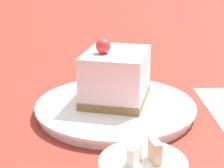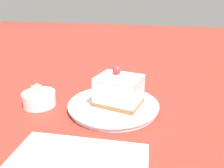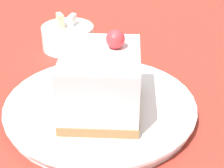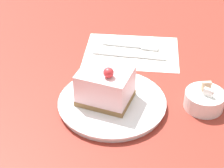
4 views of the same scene
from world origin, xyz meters
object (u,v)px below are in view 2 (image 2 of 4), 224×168
at_px(cake_slice, 119,90).
at_px(knife, 90,159).
at_px(sugar_bowl, 39,99).
at_px(plate, 113,105).

relative_size(cake_slice, knife, 0.64).
distance_m(knife, sugar_bowl, 0.27).
xyz_separation_m(plate, sugar_bowl, (-0.04, 0.20, 0.01)).
xyz_separation_m(cake_slice, knife, (-0.21, 0.00, -0.05)).
distance_m(plate, knife, 0.21).
xyz_separation_m(knife, sugar_bowl, (0.17, 0.21, 0.01)).
distance_m(cake_slice, sugar_bowl, 0.22).
bearing_deg(sugar_bowl, cake_slice, -80.44).
relative_size(plate, sugar_bowl, 2.75).
bearing_deg(plate, sugar_bowl, 100.40).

